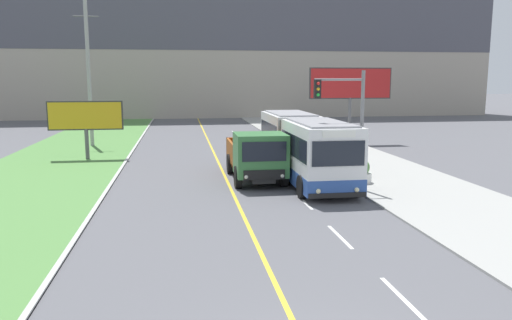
{
  "coord_description": "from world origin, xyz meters",
  "views": [
    {
      "loc": [
        -2.22,
        -7.01,
        5.0
      ],
      "look_at": [
        1.1,
        14.86,
        1.4
      ],
      "focal_mm": 35.0,
      "sensor_mm": 36.0,
      "label": 1
    }
  ],
  "objects_px": {
    "billboard_large": "(350,85)",
    "planter_round_second": "(329,155)",
    "planter_round_far": "(290,136)",
    "billboard_small": "(86,117)",
    "planter_round_third": "(306,144)",
    "planter_round_near": "(361,172)",
    "city_bus": "(303,146)",
    "dump_truck": "(257,157)",
    "utility_pole_far": "(89,73)",
    "traffic_light_mast": "(347,115)"
  },
  "relations": [
    {
      "from": "billboard_large",
      "to": "planter_round_second",
      "type": "height_order",
      "value": "billboard_large"
    },
    {
      "from": "planter_round_second",
      "to": "planter_round_far",
      "type": "bearing_deg",
      "value": 90.17
    },
    {
      "from": "billboard_small",
      "to": "planter_round_second",
      "type": "distance_m",
      "value": 15.19
    },
    {
      "from": "billboard_small",
      "to": "planter_round_third",
      "type": "xyz_separation_m",
      "value": [
        14.31,
        0.63,
        -2.04
      ]
    },
    {
      "from": "billboard_large",
      "to": "billboard_small",
      "type": "xyz_separation_m",
      "value": [
        -18.82,
        -4.9,
        -1.86
      ]
    },
    {
      "from": "billboard_small",
      "to": "planter_round_near",
      "type": "xyz_separation_m",
      "value": [
        14.36,
        -9.76,
        -2.07
      ]
    },
    {
      "from": "billboard_small",
      "to": "planter_round_far",
      "type": "height_order",
      "value": "billboard_small"
    },
    {
      "from": "city_bus",
      "to": "dump_truck",
      "type": "height_order",
      "value": "city_bus"
    },
    {
      "from": "dump_truck",
      "to": "planter_round_near",
      "type": "height_order",
      "value": "dump_truck"
    },
    {
      "from": "utility_pole_far",
      "to": "planter_round_far",
      "type": "distance_m",
      "value": 15.91
    },
    {
      "from": "dump_truck",
      "to": "planter_round_near",
      "type": "relative_size",
      "value": 5.62
    },
    {
      "from": "traffic_light_mast",
      "to": "planter_round_third",
      "type": "xyz_separation_m",
      "value": [
        1.21,
        11.82,
        -2.83
      ]
    },
    {
      "from": "city_bus",
      "to": "billboard_large",
      "type": "distance_m",
      "value": 14.51
    },
    {
      "from": "billboard_large",
      "to": "planter_round_far",
      "type": "height_order",
      "value": "billboard_large"
    },
    {
      "from": "dump_truck",
      "to": "planter_round_second",
      "type": "relative_size",
      "value": 5.34
    },
    {
      "from": "dump_truck",
      "to": "traffic_light_mast",
      "type": "xyz_separation_m",
      "value": [
        3.6,
        -2.53,
        2.19
      ]
    },
    {
      "from": "planter_round_second",
      "to": "utility_pole_far",
      "type": "bearing_deg",
      "value": 143.36
    },
    {
      "from": "planter_round_far",
      "to": "billboard_large",
      "type": "bearing_deg",
      "value": -11.62
    },
    {
      "from": "planter_round_second",
      "to": "city_bus",
      "type": "bearing_deg",
      "value": -127.6
    },
    {
      "from": "traffic_light_mast",
      "to": "planter_round_third",
      "type": "bearing_deg",
      "value": 84.14
    },
    {
      "from": "planter_round_second",
      "to": "planter_round_far",
      "type": "xyz_separation_m",
      "value": [
        -0.03,
        10.39,
        0.0
      ]
    },
    {
      "from": "dump_truck",
      "to": "planter_round_third",
      "type": "distance_m",
      "value": 10.48
    },
    {
      "from": "planter_round_second",
      "to": "planter_round_far",
      "type": "height_order",
      "value": "planter_round_far"
    },
    {
      "from": "planter_round_near",
      "to": "billboard_large",
      "type": "bearing_deg",
      "value": 73.07
    },
    {
      "from": "traffic_light_mast",
      "to": "planter_round_third",
      "type": "relative_size",
      "value": 4.44
    },
    {
      "from": "traffic_light_mast",
      "to": "planter_round_far",
      "type": "xyz_separation_m",
      "value": [
        1.22,
        17.02,
        -2.83
      ]
    },
    {
      "from": "planter_round_third",
      "to": "traffic_light_mast",
      "type": "bearing_deg",
      "value": -95.86
    },
    {
      "from": "billboard_small",
      "to": "planter_round_near",
      "type": "distance_m",
      "value": 17.49
    },
    {
      "from": "dump_truck",
      "to": "planter_round_far",
      "type": "distance_m",
      "value": 15.28
    },
    {
      "from": "planter_round_second",
      "to": "planter_round_third",
      "type": "height_order",
      "value": "same"
    },
    {
      "from": "planter_round_near",
      "to": "planter_round_far",
      "type": "bearing_deg",
      "value": 90.17
    },
    {
      "from": "dump_truck",
      "to": "planter_round_second",
      "type": "xyz_separation_m",
      "value": [
        4.86,
        4.1,
        -0.64
      ]
    },
    {
      "from": "utility_pole_far",
      "to": "billboard_large",
      "type": "distance_m",
      "value": 19.74
    },
    {
      "from": "billboard_large",
      "to": "planter_round_third",
      "type": "height_order",
      "value": "billboard_large"
    },
    {
      "from": "city_bus",
      "to": "dump_truck",
      "type": "distance_m",
      "value": 2.77
    },
    {
      "from": "city_bus",
      "to": "planter_round_far",
      "type": "bearing_deg",
      "value": 80.29
    },
    {
      "from": "traffic_light_mast",
      "to": "planter_round_far",
      "type": "relative_size",
      "value": 4.42
    },
    {
      "from": "planter_round_second",
      "to": "billboard_large",
      "type": "bearing_deg",
      "value": 64.68
    },
    {
      "from": "utility_pole_far",
      "to": "planter_round_second",
      "type": "distance_m",
      "value": 19.5
    },
    {
      "from": "utility_pole_far",
      "to": "planter_round_far",
      "type": "height_order",
      "value": "utility_pole_far"
    },
    {
      "from": "traffic_light_mast",
      "to": "dump_truck",
      "type": "bearing_deg",
      "value": 144.91
    },
    {
      "from": "utility_pole_far",
      "to": "billboard_small",
      "type": "height_order",
      "value": "utility_pole_far"
    },
    {
      "from": "utility_pole_far",
      "to": "traffic_light_mast",
      "type": "distance_m",
      "value": 22.76
    },
    {
      "from": "billboard_large",
      "to": "utility_pole_far",
      "type": "bearing_deg",
      "value": 174.72
    },
    {
      "from": "dump_truck",
      "to": "planter_round_third",
      "type": "height_order",
      "value": "dump_truck"
    },
    {
      "from": "city_bus",
      "to": "planter_round_second",
      "type": "height_order",
      "value": "city_bus"
    },
    {
      "from": "planter_round_third",
      "to": "planter_round_far",
      "type": "height_order",
      "value": "planter_round_far"
    },
    {
      "from": "planter_round_near",
      "to": "billboard_small",
      "type": "bearing_deg",
      "value": 145.79
    },
    {
      "from": "utility_pole_far",
      "to": "planter_round_far",
      "type": "relative_size",
      "value": 8.89
    },
    {
      "from": "city_bus",
      "to": "billboard_large",
      "type": "xyz_separation_m",
      "value": [
        6.8,
        12.48,
        2.93
      ]
    }
  ]
}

